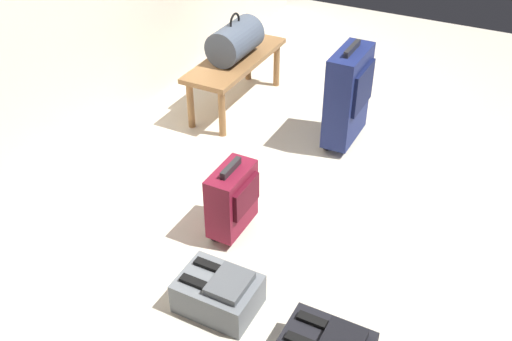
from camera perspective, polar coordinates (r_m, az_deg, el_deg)
The scene contains 7 objects.
ground_plane at distance 3.57m, azimuth 5.48°, elevation -2.41°, with size 6.60×6.60×0.00m, color beige.
bench at distance 4.38m, azimuth -2.01°, elevation 10.38°, with size 1.00×0.36×0.40m.
duffel_bag_slate at distance 4.30m, azimuth -2.07°, elevation 12.70°, with size 0.44×0.26×0.34m.
cell_phone at distance 4.67m, azimuth -0.35°, elevation 12.92°, with size 0.07×0.14×0.01m.
suitcase_upright_navy at distance 3.92m, azimuth 9.08°, elevation 7.37°, with size 0.43×0.21×0.72m.
suitcase_small_burgundy at distance 3.15m, azimuth -2.35°, elevation -2.78°, with size 0.32×0.19×0.46m.
backpack_grey at distance 2.84m, azimuth -3.70°, elevation -11.95°, with size 0.28×0.38×0.21m.
Camera 1 is at (-2.66, -0.99, 2.18)m, focal length 40.50 mm.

